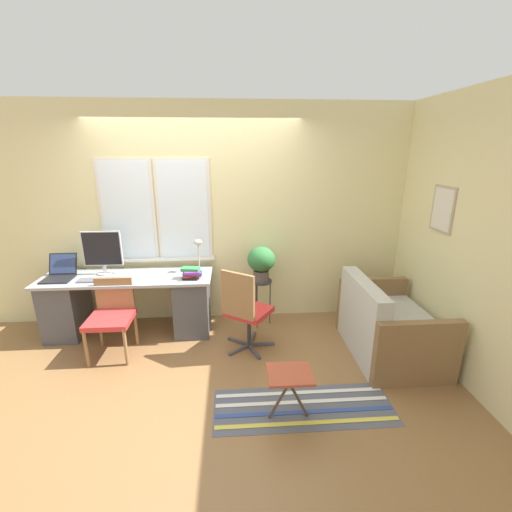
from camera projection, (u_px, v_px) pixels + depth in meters
name	position (u px, v px, depth m)	size (l,w,h in m)	color
ground_plane	(198.00, 342.00, 3.99)	(14.00, 14.00, 0.00)	olive
wall_back_with_window	(196.00, 217.00, 4.24)	(9.00, 0.12, 2.70)	beige
wall_right_with_picture	(432.00, 226.00, 3.76)	(0.08, 9.00, 2.70)	beige
desk	(130.00, 303.00, 4.11)	(1.98, 0.61, 0.73)	#9EA3A8
laptop	(60.00, 274.00, 3.94)	(0.32, 0.35, 0.26)	black
monitor	(102.00, 251.00, 4.02)	(0.45, 0.18, 0.52)	silver
keyboard	(96.00, 280.00, 3.87)	(0.40, 0.13, 0.02)	slate
mouse	(123.00, 279.00, 3.88)	(0.04, 0.07, 0.04)	black
desk_lamp	(199.00, 252.00, 4.11)	(0.16, 0.16, 0.40)	#BCB299
book_stack	(192.00, 273.00, 3.93)	(0.24, 0.18, 0.13)	black
desk_chair_wooden	(111.00, 315.00, 3.67)	(0.45, 0.46, 0.81)	olive
office_chair_swivel	(245.00, 309.00, 3.70)	(0.59, 0.60, 0.96)	#47474C
couch_loveseat	(387.00, 328.00, 3.71)	(0.83, 1.19, 0.84)	beige
plant_stand	(261.00, 285.00, 4.26)	(0.27, 0.27, 0.60)	#333338
potted_plant	(261.00, 261.00, 4.17)	(0.34, 0.34, 0.43)	#514C47
floor_rug_striped	(304.00, 407.00, 2.98)	(1.57, 0.55, 0.01)	#565B6B
folding_stool	(290.00, 378.00, 2.76)	(0.36, 0.31, 0.44)	#B24C33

